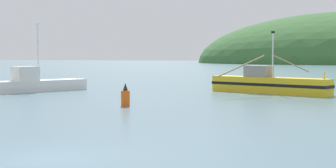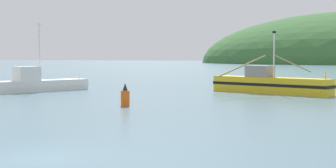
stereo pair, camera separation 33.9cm
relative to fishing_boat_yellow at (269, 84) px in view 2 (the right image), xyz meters
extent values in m
plane|color=slate|center=(-5.89, -31.25, -0.88)|extent=(600.00, 600.00, 0.00)
cube|color=gold|center=(0.09, -0.05, -0.14)|extent=(11.09, 7.10, 1.47)
cube|color=black|center=(0.09, -0.05, -0.07)|extent=(11.20, 7.17, 0.26)
cone|color=gold|center=(4.79, -2.58, 0.95)|extent=(0.27, 0.27, 0.70)
cube|color=gray|center=(-0.89, 0.48, 1.12)|extent=(2.78, 2.44, 1.05)
cylinder|color=silver|center=(0.41, -0.22, 2.58)|extent=(0.12, 0.12, 3.98)
cube|color=black|center=(0.41, -0.22, 4.69)|extent=(0.33, 0.20, 0.20)
cylinder|color=#997F4C|center=(2.14, 3.78, 1.73)|extent=(3.38, 6.13, 1.79)
cylinder|color=#997F4C|center=(-1.97, -3.87, 1.73)|extent=(3.38, 6.13, 1.79)
cube|color=white|center=(-21.83, -3.41, -0.34)|extent=(7.50, 10.11, 1.08)
cube|color=white|center=(-21.83, -3.41, -0.28)|extent=(7.58, 10.21, 0.19)
cone|color=white|center=(-19.22, 0.71, 0.55)|extent=(0.28, 0.28, 0.70)
cube|color=silver|center=(-22.31, -4.16, 0.87)|extent=(2.64, 2.73, 1.34)
cylinder|color=silver|center=(-21.59, -3.03, 2.83)|extent=(0.12, 0.12, 5.25)
cube|color=white|center=(-21.59, -3.03, 5.57)|extent=(0.22, 0.32, 0.20)
cylinder|color=#E55914|center=(-8.89, -14.16, -0.34)|extent=(0.60, 0.60, 1.07)
cone|color=black|center=(-8.89, -14.16, 0.44)|extent=(0.36, 0.36, 0.50)
camera|label=1|loc=(2.25, -46.39, 2.61)|focal=53.26mm
camera|label=2|loc=(2.58, -46.31, 2.61)|focal=53.26mm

